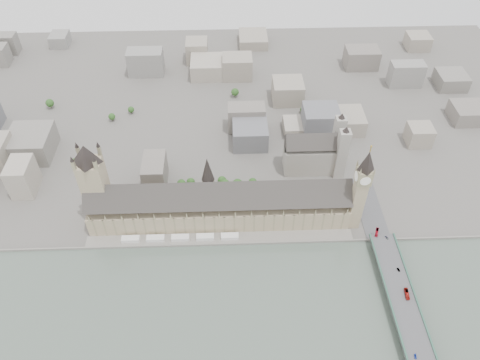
{
  "coord_description": "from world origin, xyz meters",
  "views": [
    {
      "loc": [
        9.77,
        -305.85,
        375.38
      ],
      "look_at": [
        22.15,
        41.05,
        36.44
      ],
      "focal_mm": 35.0,
      "sensor_mm": 36.0,
      "label": 1
    }
  ],
  "objects_px": {
    "car_blue": "(415,356)",
    "westminster_abbey": "(316,152)",
    "red_bus_south": "(407,294)",
    "car_approach": "(387,237)",
    "car_silver": "(398,270)",
    "westminster_bridge": "(401,301)",
    "elizabeth_tower": "(361,185)",
    "red_bus_north": "(377,232)",
    "victoria_tower": "(94,181)",
    "palace_of_westminster": "(219,205)"
  },
  "relations": [
    {
      "from": "palace_of_westminster",
      "to": "westminster_bridge",
      "type": "distance_m",
      "value": 195.05
    },
    {
      "from": "red_bus_north",
      "to": "victoria_tower",
      "type": "bearing_deg",
      "value": -168.05
    },
    {
      "from": "red_bus_south",
      "to": "car_approach",
      "type": "distance_m",
      "value": 64.72
    },
    {
      "from": "victoria_tower",
      "to": "car_approach",
      "type": "distance_m",
      "value": 294.87
    },
    {
      "from": "westminster_bridge",
      "to": "westminster_abbey",
      "type": "xyz_separation_m",
      "value": [
        -51.08,
        182.5,
        19.96
      ]
    },
    {
      "from": "palace_of_westminster",
      "to": "car_approach",
      "type": "height_order",
      "value": "palace_of_westminster"
    },
    {
      "from": "palace_of_westminster",
      "to": "westminster_bridge",
      "type": "xyz_separation_m",
      "value": [
        162.0,
        -107.2,
        -17.58
      ]
    },
    {
      "from": "palace_of_westminster",
      "to": "red_bus_north",
      "type": "height_order",
      "value": "palace_of_westminster"
    },
    {
      "from": "westminster_bridge",
      "to": "car_blue",
      "type": "relative_size",
      "value": 76.3
    },
    {
      "from": "red_bus_south",
      "to": "car_approach",
      "type": "relative_size",
      "value": 2.67
    },
    {
      "from": "westminster_bridge",
      "to": "red_bus_north",
      "type": "bearing_deg",
      "value": 93.59
    },
    {
      "from": "victoria_tower",
      "to": "car_silver",
      "type": "bearing_deg",
      "value": -16.21
    },
    {
      "from": "victoria_tower",
      "to": "car_silver",
      "type": "distance_m",
      "value": 303.9
    },
    {
      "from": "red_bus_south",
      "to": "red_bus_north",
      "type": "bearing_deg",
      "value": 102.91
    },
    {
      "from": "palace_of_westminster",
      "to": "victoria_tower",
      "type": "xyz_separation_m",
      "value": [
        -122.0,
        6.3,
        32.5
      ]
    },
    {
      "from": "westminster_bridge",
      "to": "car_approach",
      "type": "distance_m",
      "value": 68.24
    },
    {
      "from": "red_bus_south",
      "to": "car_approach",
      "type": "height_order",
      "value": "red_bus_south"
    },
    {
      "from": "red_bus_north",
      "to": "car_silver",
      "type": "height_order",
      "value": "red_bus_north"
    },
    {
      "from": "westminster_bridge",
      "to": "red_bus_south",
      "type": "bearing_deg",
      "value": 33.98
    },
    {
      "from": "victoria_tower",
      "to": "red_bus_north",
      "type": "bearing_deg",
      "value": -7.98
    },
    {
      "from": "car_silver",
      "to": "elizabeth_tower",
      "type": "bearing_deg",
      "value": 97.34
    },
    {
      "from": "palace_of_westminster",
      "to": "red_bus_south",
      "type": "distance_m",
      "value": 196.8
    },
    {
      "from": "westminster_bridge",
      "to": "victoria_tower",
      "type": "bearing_deg",
      "value": 158.22
    },
    {
      "from": "red_bus_north",
      "to": "car_approach",
      "type": "relative_size",
      "value": 2.47
    },
    {
      "from": "westminster_abbey",
      "to": "car_approach",
      "type": "distance_m",
      "value": 127.92
    },
    {
      "from": "westminster_abbey",
      "to": "car_blue",
      "type": "height_order",
      "value": "westminster_abbey"
    },
    {
      "from": "westminster_bridge",
      "to": "car_blue",
      "type": "xyz_separation_m",
      "value": [
        -4.85,
        -53.66,
        5.85
      ]
    },
    {
      "from": "westminster_bridge",
      "to": "red_bus_north",
      "type": "relative_size",
      "value": 29.78
    },
    {
      "from": "elizabeth_tower",
      "to": "westminster_abbey",
      "type": "xyz_separation_m",
      "value": [
        -27.08,
        87.0,
        -33.01
      ]
    },
    {
      "from": "red_bus_south",
      "to": "car_blue",
      "type": "distance_m",
      "value": 57.64
    },
    {
      "from": "car_approach",
      "to": "westminster_bridge",
      "type": "bearing_deg",
      "value": -115.09
    },
    {
      "from": "palace_of_westminster",
      "to": "red_bus_south",
      "type": "bearing_deg",
      "value": -31.97
    },
    {
      "from": "elizabeth_tower",
      "to": "car_blue",
      "type": "height_order",
      "value": "elizabeth_tower"
    },
    {
      "from": "palace_of_westminster",
      "to": "car_blue",
      "type": "relative_size",
      "value": 62.21
    },
    {
      "from": "westminster_bridge",
      "to": "red_bus_south",
      "type": "height_order",
      "value": "red_bus_south"
    },
    {
      "from": "westminster_abbey",
      "to": "palace_of_westminster",
      "type": "bearing_deg",
      "value": -145.83
    },
    {
      "from": "westminster_abbey",
      "to": "car_approach",
      "type": "relative_size",
      "value": 15.37
    },
    {
      "from": "westminster_bridge",
      "to": "elizabeth_tower",
      "type": "bearing_deg",
      "value": 104.11
    },
    {
      "from": "elizabeth_tower",
      "to": "car_silver",
      "type": "xyz_separation_m",
      "value": [
        28.71,
        -65.92,
        -47.16
      ]
    },
    {
      "from": "westminster_bridge",
      "to": "westminster_abbey",
      "type": "relative_size",
      "value": 4.78
    },
    {
      "from": "palace_of_westminster",
      "to": "car_blue",
      "type": "xyz_separation_m",
      "value": [
        157.15,
        -160.86,
        -11.73
      ]
    },
    {
      "from": "car_blue",
      "to": "westminster_abbey",
      "type": "bearing_deg",
      "value": 112.28
    },
    {
      "from": "red_bus_north",
      "to": "car_blue",
      "type": "height_order",
      "value": "red_bus_north"
    },
    {
      "from": "red_bus_south",
      "to": "palace_of_westminster",
      "type": "bearing_deg",
      "value": 153.45
    },
    {
      "from": "victoria_tower",
      "to": "car_blue",
      "type": "distance_m",
      "value": 328.36
    },
    {
      "from": "car_blue",
      "to": "car_approach",
      "type": "relative_size",
      "value": 0.96
    },
    {
      "from": "westminster_bridge",
      "to": "car_silver",
      "type": "relative_size",
      "value": 79.26
    },
    {
      "from": "victoria_tower",
      "to": "red_bus_north",
      "type": "distance_m",
      "value": 285.39
    },
    {
      "from": "red_bus_south",
      "to": "car_silver",
      "type": "distance_m",
      "value": 26.43
    },
    {
      "from": "car_approach",
      "to": "palace_of_westminster",
      "type": "bearing_deg",
      "value": 144.89
    }
  ]
}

